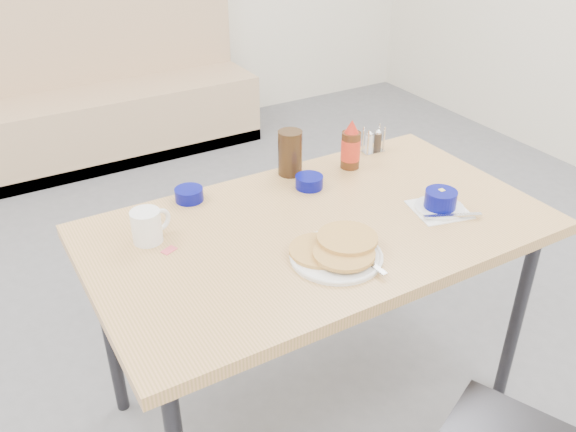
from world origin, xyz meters
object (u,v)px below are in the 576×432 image
grits_setting (440,202)px  butter_bowl (309,182)px  booth_bench (106,101)px  syrup_bottle (351,147)px  pancake_plate (337,251)px  coffee_mug (148,225)px  dining_table (319,241)px  amber_tumbler (290,153)px  condiment_caddy (373,143)px  creamer_bowl (189,195)px

grits_setting → butter_bowl: 0.44m
booth_bench → butter_bowl: 2.36m
syrup_bottle → butter_bowl: bearing=-164.5°
pancake_plate → coffee_mug: 0.55m
pancake_plate → butter_bowl: (0.15, 0.39, 0.00)m
dining_table → grits_setting: size_ratio=6.68×
amber_tumbler → booth_bench: bearing=92.5°
condiment_caddy → syrup_bottle: 0.17m
dining_table → syrup_bottle: bearing=41.7°
condiment_caddy → amber_tumbler: bearing=-175.8°
coffee_mug → butter_bowl: coffee_mug is taller
booth_bench → grits_setting: bearing=-82.0°
booth_bench → dining_table: size_ratio=1.36×
creamer_bowl → grits_setting: bearing=-35.0°
grits_setting → booth_bench: bearing=98.0°
pancake_plate → syrup_bottle: (0.36, 0.45, 0.06)m
amber_tumbler → syrup_bottle: (0.21, -0.06, -0.00)m
dining_table → creamer_bowl: (-0.29, 0.34, 0.08)m
grits_setting → amber_tumbler: amber_tumbler is taller
grits_setting → creamer_bowl: bearing=145.0°
dining_table → pancake_plate: size_ratio=5.02×
condiment_caddy → syrup_bottle: size_ratio=0.56×
pancake_plate → grits_setting: grits_setting is taller
butter_bowl → pancake_plate: bearing=-111.5°
pancake_plate → coffee_mug: coffee_mug is taller
condiment_caddy → syrup_bottle: bearing=-152.9°
butter_bowl → creamer_bowl: bearing=162.3°
pancake_plate → creamer_bowl: (-0.23, 0.51, 0.00)m
dining_table → syrup_bottle: (0.31, 0.28, 0.14)m
butter_bowl → amber_tumbler: bearing=91.3°
booth_bench → condiment_caddy: 2.29m
coffee_mug → condiment_caddy: size_ratio=1.26×
booth_bench → amber_tumbler: 2.25m
dining_table → syrup_bottle: size_ratio=7.72×
creamer_bowl → syrup_bottle: (0.59, -0.06, 0.06)m
amber_tumbler → syrup_bottle: size_ratio=0.88×
dining_table → butter_bowl: bearing=65.4°
booth_bench → pancake_plate: (-0.06, -2.71, 0.43)m
dining_table → pancake_plate: 0.20m
creamer_bowl → butter_bowl: (0.39, -0.12, 0.00)m
butter_bowl → condiment_caddy: condiment_caddy is taller
grits_setting → syrup_bottle: (-0.07, 0.40, 0.05)m
booth_bench → condiment_caddy: booth_bench is taller
creamer_bowl → syrup_bottle: size_ratio=0.51×
pancake_plate → syrup_bottle: syrup_bottle is taller
booth_bench → creamer_bowl: 2.25m
pancake_plate → grits_setting: bearing=6.9°
creamer_bowl → syrup_bottle: syrup_bottle is taller
condiment_caddy → grits_setting: bearing=-96.4°
coffee_mug → amber_tumbler: (0.58, 0.17, 0.03)m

